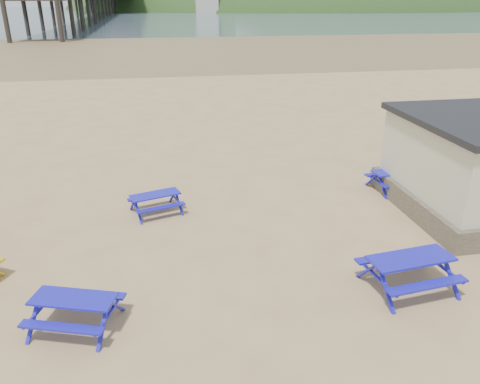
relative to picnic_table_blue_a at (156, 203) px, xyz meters
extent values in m
plane|color=tan|center=(1.23, -2.59, -0.33)|extent=(400.00, 400.00, 0.00)
plane|color=olive|center=(1.23, 52.41, -0.33)|extent=(400.00, 400.00, 0.00)
plane|color=#435460|center=(1.23, 167.41, -0.33)|extent=(400.00, 400.00, 0.00)
cube|color=#040EAA|center=(0.00, 0.00, 0.31)|extent=(1.70, 1.07, 0.04)
cube|color=#040EAA|center=(-0.16, 0.50, 0.06)|extent=(1.58, 0.69, 0.04)
cube|color=#040EAA|center=(0.16, -0.50, 0.06)|extent=(1.58, 0.69, 0.04)
cube|color=#040EAA|center=(8.68, 0.46, 0.38)|extent=(1.84, 0.91, 0.05)
cube|color=#040EAA|center=(8.61, 1.05, 0.11)|extent=(1.79, 0.47, 0.05)
cube|color=#040EAA|center=(8.75, -0.13, 0.11)|extent=(1.79, 0.47, 0.05)
cube|color=#040EAA|center=(-1.77, -5.51, 0.39)|extent=(1.90, 1.22, 0.05)
cube|color=#040EAA|center=(-1.58, -4.95, 0.11)|extent=(1.76, 0.80, 0.05)
cube|color=#040EAA|center=(-1.96, -6.08, 0.11)|extent=(1.76, 0.80, 0.05)
cube|color=#040EAA|center=(6.00, -5.43, 0.50)|extent=(2.14, 1.04, 0.06)
cube|color=#040EAA|center=(5.92, -4.74, 0.18)|extent=(2.08, 0.53, 0.06)
cube|color=#040EAA|center=(6.09, -6.11, 0.18)|extent=(2.08, 0.53, 0.06)
cube|color=#040EAA|center=(9.55, -2.06, 0.18)|extent=(1.97, 1.16, 0.06)
ellipsoid|color=#2D4C1E|center=(91.23, 227.41, -10.33)|extent=(264.00, 144.00, 108.00)
camera|label=1|loc=(0.27, -14.23, 6.34)|focal=35.00mm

